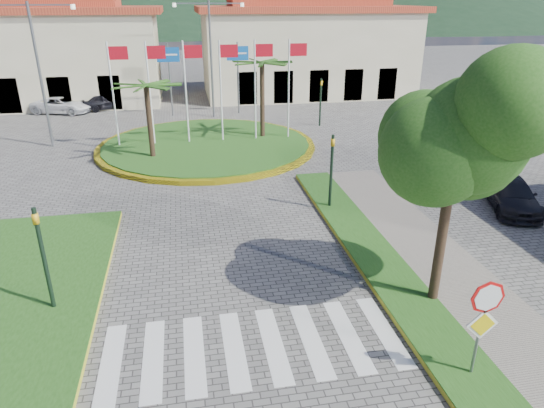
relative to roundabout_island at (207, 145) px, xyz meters
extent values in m
cube|color=gray|center=(6.00, -20.00, -0.10)|extent=(4.00, 28.00, 0.15)
cube|color=#224B15|center=(4.80, -20.00, -0.08)|extent=(1.60, 28.00, 0.18)
cube|color=silver|center=(0.00, -18.00, -0.17)|extent=(8.00, 3.00, 0.01)
cylinder|color=yellow|center=(0.00, 0.00, -0.05)|extent=(12.70, 12.70, 0.24)
cylinder|color=#224B15|center=(0.00, 0.00, -0.02)|extent=(12.00, 12.00, 0.30)
cylinder|color=black|center=(-3.00, -2.00, 1.85)|extent=(0.28, 0.28, 4.05)
cylinder|color=black|center=(3.50, 1.00, 2.17)|extent=(0.28, 0.28, 4.68)
cylinder|color=silver|center=(-5.00, 0.50, 2.83)|extent=(0.10, 0.10, 6.00)
cube|color=#B10B19|center=(-4.45, 0.50, 5.23)|extent=(1.00, 0.03, 0.70)
cylinder|color=silver|center=(-3.00, 0.50, 2.83)|extent=(0.10, 0.10, 6.00)
cube|color=#B10B19|center=(-2.45, 0.50, 5.23)|extent=(1.00, 0.03, 0.70)
cylinder|color=silver|center=(-1.00, 0.50, 2.83)|extent=(0.10, 0.10, 6.00)
cube|color=#B10B19|center=(-0.45, 0.50, 5.23)|extent=(1.00, 0.03, 0.70)
cylinder|color=silver|center=(1.00, 0.50, 2.83)|extent=(0.10, 0.10, 6.00)
cube|color=#B10B19|center=(1.55, 0.50, 5.23)|extent=(1.00, 0.03, 0.70)
cylinder|color=silver|center=(3.00, 0.50, 2.83)|extent=(0.10, 0.10, 6.00)
cube|color=#B10B19|center=(3.55, 0.50, 5.23)|extent=(1.00, 0.03, 0.70)
cylinder|color=silver|center=(5.00, 0.50, 2.83)|extent=(0.10, 0.10, 6.00)
cube|color=#B10B19|center=(5.55, 0.50, 5.23)|extent=(1.00, 0.03, 0.70)
cylinder|color=slate|center=(4.90, -20.00, 1.08)|extent=(0.07, 0.07, 2.50)
cylinder|color=red|center=(4.90, -20.05, 2.08)|extent=(0.80, 0.03, 0.80)
cube|color=yellow|center=(4.90, -20.06, 1.38)|extent=(0.78, 0.03, 0.78)
cylinder|color=black|center=(5.50, -17.00, 2.03)|extent=(0.28, 0.28, 4.40)
ellipsoid|color=#215316|center=(5.50, -17.00, 5.03)|extent=(3.60, 3.60, 3.20)
cylinder|color=black|center=(-5.20, -15.50, 1.43)|extent=(0.12, 0.12, 3.20)
imported|color=#EEAF16|center=(-5.20, -15.50, 2.43)|extent=(0.15, 0.18, 0.90)
cylinder|color=black|center=(4.50, -10.00, 1.43)|extent=(0.12, 0.12, 3.20)
imported|color=#EEAF16|center=(4.50, -10.00, 2.43)|extent=(0.15, 0.18, 0.90)
cylinder|color=black|center=(8.00, 4.00, 1.43)|extent=(0.12, 0.12, 3.20)
imported|color=#EEAF16|center=(8.00, 4.00, 2.43)|extent=(0.18, 0.15, 0.90)
cylinder|color=slate|center=(-2.00, 9.00, 2.43)|extent=(0.12, 0.12, 5.20)
cube|color=#0F53AC|center=(-2.00, 8.94, 4.23)|extent=(1.60, 0.05, 1.00)
cylinder|color=slate|center=(3.00, 9.00, 2.43)|extent=(0.12, 0.12, 5.20)
cube|color=#0F53AC|center=(3.00, 8.94, 4.23)|extent=(1.60, 0.05, 1.00)
cylinder|color=slate|center=(1.00, 8.00, 3.83)|extent=(0.16, 0.16, 8.00)
cube|color=slate|center=(-0.20, 8.00, 7.63)|extent=(2.40, 0.08, 0.08)
cube|color=slate|center=(2.20, 8.00, 7.63)|extent=(2.40, 0.08, 0.08)
cylinder|color=slate|center=(-9.00, 2.00, 3.83)|extent=(0.16, 0.16, 8.00)
cube|color=slate|center=(-10.20, 2.00, 7.63)|extent=(2.40, 0.08, 0.08)
cube|color=slate|center=(-7.80, 2.00, 7.63)|extent=(2.40, 0.08, 0.08)
cube|color=beige|center=(-14.00, 16.00, 3.33)|extent=(22.00, 9.00, 7.00)
cube|color=#9B2E1E|center=(-14.00, 16.00, 7.08)|extent=(23.32, 9.54, 0.50)
cube|color=#9B2E1E|center=(-14.00, 16.00, 7.58)|extent=(16.50, 4.95, 0.60)
cube|color=beige|center=(10.00, 16.00, 3.33)|extent=(18.00, 9.00, 7.00)
cube|color=#9B2E1E|center=(10.00, 16.00, 7.08)|extent=(19.08, 9.54, 0.50)
cube|color=#9B2E1E|center=(10.00, 16.00, 7.58)|extent=(13.50, 4.95, 0.60)
imported|color=white|center=(-10.31, 11.37, 0.44)|extent=(4.84, 3.29, 1.23)
imported|color=black|center=(-7.04, 12.10, 0.49)|extent=(4.17, 2.66, 1.32)
imported|color=black|center=(4.81, 12.52, 0.40)|extent=(3.55, 1.41, 1.15)
imported|color=black|center=(12.00, -11.21, 0.43)|extent=(2.99, 4.47, 1.20)
camera|label=1|loc=(-1.25, -27.81, 7.99)|focal=32.00mm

